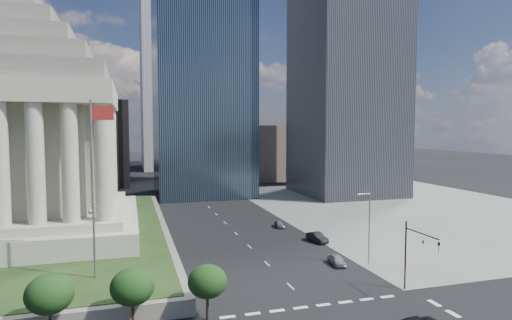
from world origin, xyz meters
name	(u,v)px	position (x,y,z in m)	size (l,w,h in m)	color
ground	(193,192)	(0.00, 100.00, 0.00)	(500.00, 500.00, 0.00)	black
sidewalk_ne	(410,207)	(46.00, 60.00, 0.01)	(68.00, 90.00, 0.03)	slate
war_memorial	(21,111)	(-34.00, 48.00, 21.40)	(34.00, 34.00, 39.00)	#A5A08A
flagpole	(94,179)	(-21.83, 24.00, 13.11)	(2.52, 0.24, 20.00)	slate
midrise_glass	(202,89)	(2.00, 95.00, 30.00)	(26.00, 26.00, 60.00)	black
highrise_ne	(347,19)	(42.00, 85.00, 50.00)	(26.00, 28.00, 100.00)	black
building_filler_ne	(265,152)	(32.00, 130.00, 10.00)	(20.00, 30.00, 20.00)	brown
building_filler_nw	(93,143)	(-30.00, 130.00, 14.00)	(24.00, 30.00, 28.00)	brown
traffic_signal_ne	(416,249)	(12.50, 13.70, 5.25)	(0.30, 5.74, 8.00)	black
street_lamp_north	(368,223)	(13.33, 25.00, 5.66)	(2.13, 0.22, 10.00)	slate
parked_sedan_near	(337,260)	(9.00, 25.70, 0.69)	(1.64, 4.07, 1.39)	gray
parked_sedan_mid	(317,237)	(11.50, 37.59, 0.76)	(4.63, 1.61, 1.53)	black
parked_sedan_far	(279,224)	(9.00, 49.18, 0.61)	(1.45, 3.60, 1.23)	slate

